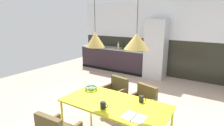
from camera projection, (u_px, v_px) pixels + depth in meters
name	position (u px, v px, depth m)	size (l,w,h in m)	color
ground_plane	(104.00, 107.00, 4.26)	(8.56, 8.56, 0.00)	tan
back_wall_splashback_dark	(153.00, 56.00, 6.73)	(6.26, 0.12, 1.33)	black
back_wall_panel_upper	(155.00, 20.00, 6.40)	(6.26, 0.12, 1.33)	silver
kitchen_counter	(113.00, 59.00, 7.31)	(2.85, 0.63, 0.91)	#291E25
refrigerator_column	(156.00, 49.00, 6.24)	(0.70, 0.60, 2.04)	#ADAFB2
dining_table	(115.00, 105.00, 2.92)	(1.77, 0.85, 0.72)	gold
armchair_facing_counter	(116.00, 90.00, 3.97)	(0.56, 0.55, 0.79)	brown
armchair_near_window	(143.00, 100.00, 3.55)	(0.58, 0.57, 0.77)	brown
fruit_bowl	(91.00, 88.00, 3.43)	(0.24, 0.24, 0.07)	#4C704C
open_book	(134.00, 117.00, 2.48)	(0.32, 0.24, 0.02)	white
mug_glass_clear	(103.00, 105.00, 2.72)	(0.14, 0.09, 0.10)	black
mug_short_terracotta	(141.00, 99.00, 2.93)	(0.13, 0.08, 0.11)	black
cooking_pot	(129.00, 48.00, 6.73)	(0.25, 0.25, 0.17)	black
bottle_vinegar_dark	(123.00, 46.00, 6.93)	(0.07, 0.07, 0.27)	#0F3319
bottle_spice_small	(118.00, 46.00, 6.84)	(0.07, 0.07, 0.28)	tan
pendant_lamp_over_table_near	(95.00, 40.00, 2.83)	(0.30, 0.30, 1.00)	black
pendant_lamp_over_table_far	(137.00, 41.00, 2.48)	(0.36, 0.36, 0.97)	black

